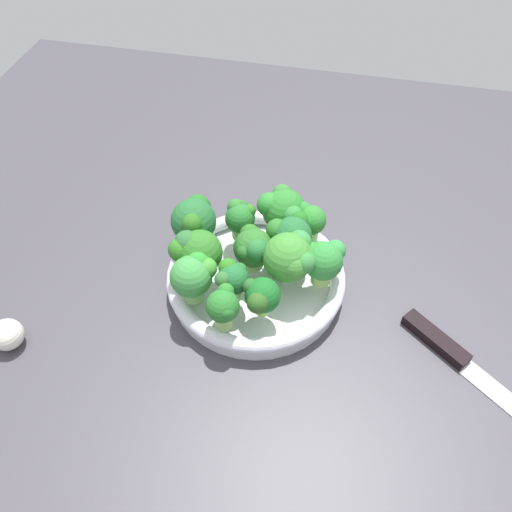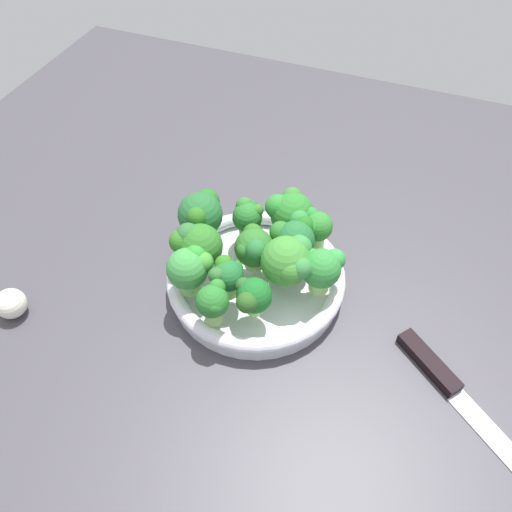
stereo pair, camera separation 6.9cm
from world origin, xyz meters
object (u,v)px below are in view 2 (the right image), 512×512
broccoli_floret_7 (227,275)px  broccoli_floret_12 (190,268)px  broccoli_floret_3 (248,216)px  garlic_bulb (11,304)px  bowl (256,279)px  broccoli_floret_11 (213,303)px  broccoli_floret_0 (252,296)px  broccoli_floret_9 (291,213)px  broccoli_floret_6 (322,268)px  knife (456,393)px  broccoli_floret_5 (201,214)px  broccoli_floret_8 (254,248)px  broccoli_floret_1 (197,245)px  broccoli_floret_4 (288,262)px  broccoli_floret_2 (316,227)px  broccoli_floret_10 (294,238)px

broccoli_floret_7 → broccoli_floret_12: broccoli_floret_12 is taller
broccoli_floret_3 → garlic_bulb: 34.28cm
bowl → broccoli_floret_11: bearing=168.9°
broccoli_floret_0 → broccoli_floret_11: broccoli_floret_11 is taller
broccoli_floret_7 → broccoli_floret_9: broccoli_floret_9 is taller
broccoli_floret_9 → garlic_bulb: broccoli_floret_9 is taller
broccoli_floret_6 → knife: broccoli_floret_6 is taller
broccoli_floret_3 → broccoli_floret_5: 6.64cm
bowl → broccoli_floret_12: size_ratio=3.56×
broccoli_floret_6 → broccoli_floret_12: 16.89cm
broccoli_floret_8 → broccoli_floret_3: bearing=29.1°
broccoli_floret_0 → broccoli_floret_5: broccoli_floret_5 is taller
broccoli_floret_1 → garlic_bulb: bearing=122.2°
broccoli_floret_9 → broccoli_floret_4: bearing=-163.4°
bowl → broccoli_floret_2: (7.26, -6.05, 5.68)cm
broccoli_floret_2 → broccoli_floret_11: 18.63cm
broccoli_floret_5 → broccoli_floret_8: 9.17cm
broccoli_floret_3 → knife: (-13.11, -32.30, -6.69)cm
broccoli_floret_7 → broccoli_floret_8: broccoli_floret_8 is taller
bowl → broccoli_floret_12: broccoli_floret_12 is taller
broccoli_floret_12 → broccoli_floret_0: bearing=-95.5°
broccoli_floret_12 → broccoli_floret_3: bearing=-14.1°
broccoli_floret_8 → broccoli_floret_10: 5.58cm
broccoli_floret_11 → broccoli_floret_2: bearing=-25.2°
broccoli_floret_1 → knife: size_ratio=0.34×
broccoli_floret_3 → broccoli_floret_8: bearing=-150.9°
broccoli_floret_3 → broccoli_floret_9: broccoli_floret_9 is taller
broccoli_floret_4 → broccoli_floret_7: bearing=123.4°
broccoli_floret_2 → knife: size_ratio=0.27×
broccoli_floret_8 → garlic_bulb: bearing=120.4°
bowl → broccoli_floret_9: 10.46cm
broccoli_floret_2 → broccoli_floret_4: (-7.91, 1.34, 0.62)cm
broccoli_floret_4 → knife: 25.84cm
broccoli_floret_12 → bowl: bearing=-48.7°
broccoli_floret_4 → knife: size_ratio=0.34×
broccoli_floret_9 → garlic_bulb: size_ratio=1.71×
broccoli_floret_6 → broccoli_floret_7: broccoli_floret_6 is taller
broccoli_floret_2 → broccoli_floret_1: bearing=125.4°
broccoli_floret_9 → broccoli_floret_12: size_ratio=1.02×
broccoli_floret_1 → broccoli_floret_9: bearing=-41.7°
broccoli_floret_5 → bowl: bearing=-108.3°
broccoli_floret_5 → broccoli_floret_10: size_ratio=1.16×
broccoli_floret_3 → broccoli_floret_12: bearing=165.9°
broccoli_floret_2 → broccoli_floret_11: size_ratio=1.00×
broccoli_floret_3 → broccoli_floret_5: broccoli_floret_5 is taller
broccoli_floret_3 → broccoli_floret_6: 13.90cm
broccoli_floret_0 → broccoli_floret_1: (4.45, 9.61, 1.18)cm
broccoli_floret_7 → garlic_bulb: 29.84cm
bowl → broccoli_floret_2: 11.02cm
broccoli_floret_0 → broccoli_floret_12: bearing=84.5°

